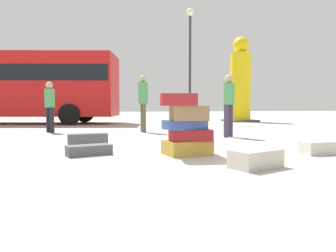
% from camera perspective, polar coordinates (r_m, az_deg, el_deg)
% --- Properties ---
extents(ground_plane, '(80.00, 80.00, 0.00)m').
position_cam_1_polar(ground_plane, '(4.99, -0.54, -5.64)').
color(ground_plane, '#ADA89E').
extents(suitcase_tower, '(0.90, 0.67, 1.01)m').
position_cam_1_polar(suitcase_tower, '(5.10, 3.38, -0.43)').
color(suitcase_tower, '#B28C33').
rests_on(suitcase_tower, ground).
extents(suitcase_cream_upright_blue, '(0.78, 0.58, 0.24)m').
position_cam_1_polar(suitcase_cream_upright_blue, '(4.25, 15.81, -5.77)').
color(suitcase_cream_upright_blue, beige).
rests_on(suitcase_cream_upright_blue, ground).
extents(suitcase_charcoal_left_side, '(0.78, 0.37, 0.27)m').
position_cam_1_polar(suitcase_charcoal_left_side, '(6.30, -14.51, -2.57)').
color(suitcase_charcoal_left_side, '#4C4C51').
rests_on(suitcase_charcoal_left_side, ground).
extents(suitcase_cream_behind_tower, '(0.65, 0.32, 0.22)m').
position_cam_1_polar(suitcase_cream_behind_tower, '(5.83, 26.09, -3.59)').
color(suitcase_cream_behind_tower, beige).
rests_on(suitcase_cream_behind_tower, ground).
extents(suitcase_charcoal_white_trunk, '(0.77, 0.48, 0.17)m').
position_cam_1_polar(suitcase_charcoal_white_trunk, '(5.28, -14.28, -4.30)').
color(suitcase_charcoal_white_trunk, '#4C4C51').
rests_on(suitcase_charcoal_white_trunk, ground).
extents(person_bearded_onlooker, '(0.30, 0.30, 1.55)m').
position_cam_1_polar(person_bearded_onlooker, '(10.18, -20.87, 4.08)').
color(person_bearded_onlooker, black).
rests_on(person_bearded_onlooker, ground).
extents(person_tourist_with_camera, '(0.31, 0.30, 1.62)m').
position_cam_1_polar(person_tourist_with_camera, '(8.25, 11.06, 4.74)').
color(person_tourist_with_camera, '#3F334C').
rests_on(person_tourist_with_camera, ground).
extents(person_passerby_in_red, '(0.30, 0.34, 1.76)m').
position_cam_1_polar(person_passerby_in_red, '(9.65, -4.59, 5.12)').
color(person_passerby_in_red, brown).
rests_on(person_passerby_in_red, ground).
extents(yellow_dummy_statue, '(1.49, 1.49, 4.39)m').
position_cam_1_polar(yellow_dummy_statue, '(16.79, 13.14, 7.50)').
color(yellow_dummy_statue, yellow).
rests_on(yellow_dummy_statue, ground).
extents(parked_bus, '(10.37, 4.94, 3.15)m').
position_cam_1_polar(parked_bus, '(16.27, -27.54, 6.87)').
color(parked_bus, red).
rests_on(parked_bus, ground).
extents(lamp_post, '(0.36, 0.36, 5.43)m').
position_cam_1_polar(lamp_post, '(15.31, 4.07, 14.18)').
color(lamp_post, '#333338').
rests_on(lamp_post, ground).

